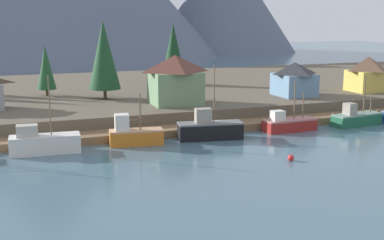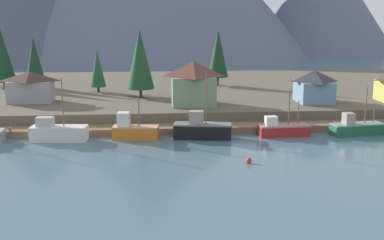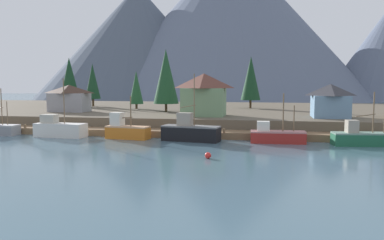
# 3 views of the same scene
# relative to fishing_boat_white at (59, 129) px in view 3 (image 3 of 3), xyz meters

# --- Properties ---
(ground_plane) EXTENTS (400.00, 400.00, 1.00)m
(ground_plane) POSITION_rel_fishing_boat_white_xyz_m (20.91, 21.73, -1.72)
(ground_plane) COLOR #476675
(dock) EXTENTS (80.00, 4.00, 1.60)m
(dock) POSITION_rel_fishing_boat_white_xyz_m (20.91, 3.72, -0.72)
(dock) COLOR brown
(dock) RESTS_ON ground_plane
(shoreline_bank) EXTENTS (400.00, 56.00, 2.50)m
(shoreline_bank) POSITION_rel_fishing_boat_white_xyz_m (20.91, 33.73, 0.03)
(shoreline_bank) COLOR brown
(shoreline_bank) RESTS_ON ground_plane
(mountain_west_peak) EXTENTS (105.35, 105.35, 58.50)m
(mountain_west_peak) POSITION_rel_fishing_boat_white_xyz_m (-35.77, 144.92, 28.03)
(mountain_west_peak) COLOR #475160
(mountain_west_peak) RESTS_ON ground_plane
(mountain_central_peak) EXTENTS (144.05, 144.05, 80.93)m
(mountain_central_peak) POSITION_rel_fishing_boat_white_xyz_m (11.69, 156.72, 39.24)
(mountain_central_peak) COLOR slate
(mountain_central_peak) RESTS_ON ground_plane
(fishing_boat_white) EXTENTS (7.98, 3.21, 8.92)m
(fishing_boat_white) POSITION_rel_fishing_boat_white_xyz_m (0.00, 0.00, 0.00)
(fishing_boat_white) COLOR silver
(fishing_boat_white) RESTS_ON ground_plane
(fishing_boat_orange) EXTENTS (6.68, 3.06, 6.29)m
(fishing_boat_orange) POSITION_rel_fishing_boat_white_xyz_m (10.62, 0.12, 0.06)
(fishing_boat_orange) COLOR #CC6B1E
(fishing_boat_orange) RESTS_ON ground_plane
(fishing_boat_black) EXTENTS (8.50, 3.90, 9.49)m
(fishing_boat_black) POSITION_rel_fishing_boat_white_xyz_m (20.37, -0.35, 0.08)
(fishing_boat_black) COLOR black
(fishing_boat_black) RESTS_ON ground_plane
(fishing_boat_red) EXTENTS (7.48, 2.77, 6.80)m
(fishing_boat_red) POSITION_rel_fishing_boat_white_xyz_m (32.33, 0.21, -0.24)
(fishing_boat_red) COLOR maroon
(fishing_boat_red) RESTS_ON ground_plane
(fishing_boat_green) EXTENTS (7.99, 3.43, 7.05)m
(fishing_boat_green) POSITION_rel_fishing_boat_white_xyz_m (43.30, -0.14, -0.18)
(fishing_boat_green) COLOR #1E5B3D
(fishing_boat_green) RESTS_ON ground_plane
(house_grey) EXTENTS (7.82, 4.39, 5.30)m
(house_grey) POSITION_rel_fishing_boat_white_xyz_m (-7.56, 17.43, 3.98)
(house_grey) COLOR gray
(house_grey) RESTS_ON shoreline_bank
(house_green) EXTENTS (7.55, 6.18, 7.33)m
(house_green) POSITION_rel_fishing_boat_white_xyz_m (20.25, 12.61, 5.03)
(house_green) COLOR #6B8E66
(house_green) RESTS_ON shoreline_bank
(house_blue) EXTENTS (5.96, 6.45, 5.54)m
(house_blue) POSITION_rel_fishing_boat_white_xyz_m (41.26, 13.41, 4.11)
(house_blue) COLOR #6689A8
(house_blue) RESTS_ON shoreline_bank
(conifer_near_left) EXTENTS (4.41, 4.41, 11.68)m
(conifer_near_left) POSITION_rel_fishing_boat_white_xyz_m (27.37, 34.72, 8.04)
(conifer_near_left) COLOR #4C3823
(conifer_near_left) RESTS_ON shoreline_bank
(conifer_near_right) EXTENTS (3.69, 3.69, 10.36)m
(conifer_near_right) POSITION_rel_fishing_boat_white_xyz_m (-10.66, 34.97, 7.36)
(conifer_near_right) COLOR #4C3823
(conifer_near_right) RESTS_ON shoreline_bank
(conifer_mid_left) EXTENTS (5.05, 5.05, 12.01)m
(conifer_mid_left) POSITION_rel_fishing_boat_white_xyz_m (-17.36, 36.14, 7.89)
(conifer_mid_left) COLOR #4C3823
(conifer_mid_left) RESTS_ON shoreline_bank
(conifer_mid_right) EXTENTS (5.04, 5.04, 12.34)m
(conifer_mid_right) POSITION_rel_fishing_boat_white_xyz_m (11.29, 21.13, 8.25)
(conifer_mid_right) COLOR #4C3823
(conifer_mid_right) RESTS_ON shoreline_bank
(conifer_back_left) EXTENTS (3.08, 3.08, 8.36)m
(conifer_back_left) POSITION_rel_fishing_boat_white_xyz_m (2.91, 27.61, 6.00)
(conifer_back_left) COLOR #4C3823
(conifer_back_left) RESTS_ON shoreline_bank
(channel_buoy) EXTENTS (0.70, 0.70, 0.70)m
(channel_buoy) POSITION_rel_fishing_boat_white_xyz_m (24.75, -12.80, -0.87)
(channel_buoy) COLOR red
(channel_buoy) RESTS_ON ground_plane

